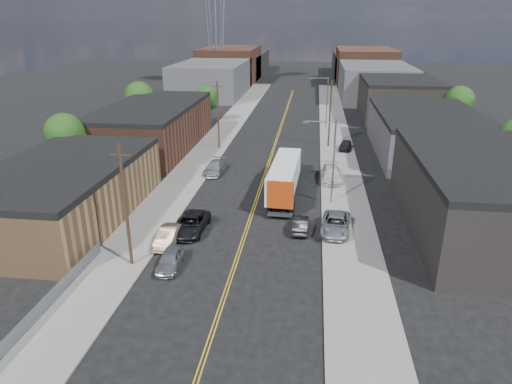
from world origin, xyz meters
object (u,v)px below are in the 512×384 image
(car_right_oncoming, at_px, (301,225))
(car_right_lot_b, at_px, (331,174))
(car_left_a, at_px, (170,259))
(car_right_lot_c, at_px, (345,145))
(semi_truck, at_px, (285,173))
(car_left_d, at_px, (215,168))
(car_left_c, at_px, (191,224))
(car_right_lot_a, at_px, (336,224))
(car_left_b, at_px, (168,236))

(car_right_oncoming, relative_size, car_right_lot_b, 0.72)
(car_left_a, distance_m, car_right_oncoming, 12.75)
(car_right_oncoming, xyz_separation_m, car_right_lot_c, (5.65, 28.21, 0.19))
(semi_truck, bearing_deg, car_right_lot_c, 69.61)
(semi_truck, height_order, car_left_d, semi_truck)
(car_left_c, height_order, car_right_lot_a, car_right_lot_a)
(car_left_c, bearing_deg, car_right_lot_b, 51.57)
(car_left_b, xyz_separation_m, car_right_lot_c, (17.05, 32.24, 0.11))
(semi_truck, distance_m, car_left_c, 13.84)
(car_left_b, height_order, car_right_lot_c, car_right_lot_c)
(car_right_oncoming, bearing_deg, car_left_b, 20.86)
(car_right_oncoming, distance_m, car_right_lot_a, 3.21)
(semi_truck, relative_size, car_right_lot_c, 3.77)
(car_right_lot_a, bearing_deg, car_left_c, -168.34)
(car_left_b, xyz_separation_m, car_right_lot_a, (14.60, 3.98, 0.18))
(car_left_d, relative_size, car_right_lot_a, 0.93)
(car_left_d, xyz_separation_m, car_right_oncoming, (11.40, -15.48, -0.09))
(car_left_c, xyz_separation_m, car_right_lot_c, (15.70, 29.63, 0.05))
(car_left_a, relative_size, car_left_d, 0.81)
(car_left_c, bearing_deg, car_left_d, 96.37)
(car_left_b, distance_m, car_right_oncoming, 12.09)
(car_left_c, height_order, car_right_oncoming, car_left_c)
(car_left_d, xyz_separation_m, car_right_lot_c, (17.05, 12.74, 0.10))
(car_left_b, bearing_deg, semi_truck, 55.50)
(car_left_b, xyz_separation_m, car_left_d, (0.00, 19.50, 0.01))
(car_left_b, relative_size, car_right_lot_a, 0.81)
(car_right_lot_a, bearing_deg, car_left_b, -158.98)
(car_right_lot_b, relative_size, car_right_lot_c, 1.36)
(car_left_a, xyz_separation_m, car_left_b, (-1.40, 3.88, 0.02))
(car_left_d, height_order, car_right_oncoming, car_left_d)
(car_right_oncoming, bearing_deg, car_left_a, 39.74)
(car_left_b, bearing_deg, car_right_lot_c, 61.55)
(semi_truck, distance_m, car_right_oncoming, 10.16)
(car_right_lot_c, bearing_deg, car_left_d, -134.15)
(semi_truck, xyz_separation_m, car_left_b, (-9.31, -13.84, -1.54))
(car_right_lot_a, bearing_deg, car_right_lot_b, 95.77)
(car_right_oncoming, bearing_deg, car_right_lot_c, -99.92)
(car_left_a, height_order, car_left_b, car_left_b)
(car_left_a, xyz_separation_m, car_right_oncoming, (10.00, 7.91, -0.06))
(car_left_a, relative_size, car_left_c, 0.73)
(car_right_lot_a, relative_size, car_right_lot_b, 1.00)
(semi_truck, bearing_deg, car_right_oncoming, -75.54)
(car_right_lot_b, bearing_deg, car_left_d, 173.12)
(car_left_c, relative_size, car_right_oncoming, 1.44)
(car_left_a, distance_m, car_left_d, 23.43)
(car_left_c, bearing_deg, car_right_lot_a, 7.69)
(car_left_b, bearing_deg, car_right_lot_b, 50.81)
(car_right_oncoming, xyz_separation_m, car_right_lot_a, (3.20, -0.04, 0.26))
(car_left_a, relative_size, car_left_b, 0.94)
(car_left_c, relative_size, car_right_lot_b, 1.03)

